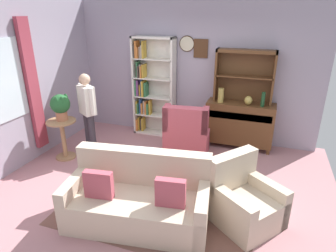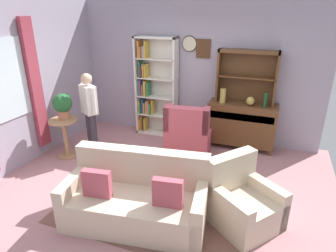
{
  "view_description": "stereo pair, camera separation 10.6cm",
  "coord_description": "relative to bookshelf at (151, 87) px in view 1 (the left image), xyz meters",
  "views": [
    {
      "loc": [
        1.45,
        -3.69,
        2.61
      ],
      "look_at": [
        0.1,
        0.2,
        0.95
      ],
      "focal_mm": 31.14,
      "sensor_mm": 36.0,
      "label": 1
    },
    {
      "loc": [
        1.55,
        -3.65,
        2.61
      ],
      "look_at": [
        0.1,
        0.2,
        0.95
      ],
      "focal_mm": 31.14,
      "sensor_mm": 36.0,
      "label": 2
    }
  ],
  "objects": [
    {
      "name": "bottle_wine",
      "position": [
        2.31,
        -0.17,
        0.01
      ],
      "size": [
        0.07,
        0.07,
        0.27
      ],
      "primitive_type": "cylinder",
      "color": "#194223",
      "rests_on": "sideboard"
    },
    {
      "name": "person_reading",
      "position": [
        -0.69,
        -1.35,
        -0.14
      ],
      "size": [
        0.48,
        0.35,
        1.56
      ],
      "color": "#38333D",
      "rests_on": "ground_plane"
    },
    {
      "name": "vase_round",
      "position": [
        2.05,
        -0.15,
        -0.04
      ],
      "size": [
        0.15,
        0.15,
        0.17
      ],
      "primitive_type": "ellipsoid",
      "color": "tan",
      "rests_on": "sideboard"
    },
    {
      "name": "ground_plane",
      "position": [
        0.9,
        -1.94,
        -1.05
      ],
      "size": [
        5.4,
        4.6,
        0.02
      ],
      "primitive_type": "cube",
      "color": "#B27A7F"
    },
    {
      "name": "sideboard_hutch",
      "position": [
        1.92,
        0.02,
        0.51
      ],
      "size": [
        1.1,
        0.26,
        1.0
      ],
      "color": "brown",
      "rests_on": "sideboard"
    },
    {
      "name": "wingback_chair",
      "position": [
        1.07,
        -0.88,
        -0.66
      ],
      "size": [
        0.87,
        0.89,
        1.05
      ],
      "color": "#B74C5B",
      "rests_on": "ground_plane"
    },
    {
      "name": "sideboard",
      "position": [
        1.92,
        -0.08,
        -0.54
      ],
      "size": [
        1.3,
        0.45,
        0.92
      ],
      "color": "brown",
      "rests_on": "ground_plane"
    },
    {
      "name": "plant_stand",
      "position": [
        -1.08,
        -1.64,
        -0.59
      ],
      "size": [
        0.52,
        0.52,
        0.74
      ],
      "color": "#A87F56",
      "rests_on": "ground_plane"
    },
    {
      "name": "couch_floral",
      "position": [
        0.96,
        -2.79,
        -0.73
      ],
      "size": [
        1.9,
        1.1,
        0.9
      ],
      "color": "beige",
      "rests_on": "ground_plane"
    },
    {
      "name": "armchair_floral",
      "position": [
        2.25,
        -2.36,
        -0.76
      ],
      "size": [
        1.08,
        1.07,
        0.88
      ],
      "color": "beige",
      "rests_on": "ground_plane"
    },
    {
      "name": "potted_plant_large",
      "position": [
        -1.07,
        -1.61,
        -0.02
      ],
      "size": [
        0.34,
        0.34,
        0.48
      ],
      "color": "#AD6B4C",
      "rests_on": "plant_stand"
    },
    {
      "name": "wall_back",
      "position": [
        0.9,
        0.19,
        0.36
      ],
      "size": [
        5.0,
        0.09,
        2.8
      ],
      "color": "#A399AD",
      "rests_on": "ground_plane"
    },
    {
      "name": "area_rug",
      "position": [
        1.1,
        -2.24,
        -1.04
      ],
      "size": [
        2.66,
        2.16,
        0.01
      ],
      "primitive_type": "cube",
      "color": "brown",
      "rests_on": "ground_plane"
    },
    {
      "name": "bookshelf",
      "position": [
        0.0,
        0.0,
        0.0
      ],
      "size": [
        0.9,
        0.3,
        2.1
      ],
      "color": "silver",
      "rests_on": "ground_plane"
    },
    {
      "name": "wall_left",
      "position": [
        -1.62,
        -1.99,
        0.35
      ],
      "size": [
        0.16,
        4.2,
        2.8
      ],
      "color": "#A399AD",
      "rests_on": "ground_plane"
    },
    {
      "name": "vase_tall",
      "position": [
        1.53,
        -0.16,
        0.01
      ],
      "size": [
        0.11,
        0.11,
        0.28
      ],
      "primitive_type": "cylinder",
      "color": "tan",
      "rests_on": "sideboard"
    }
  ]
}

